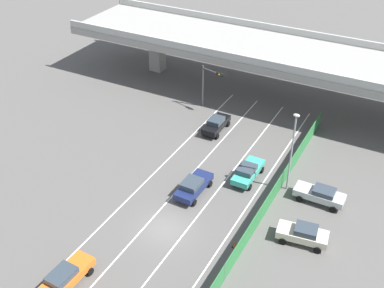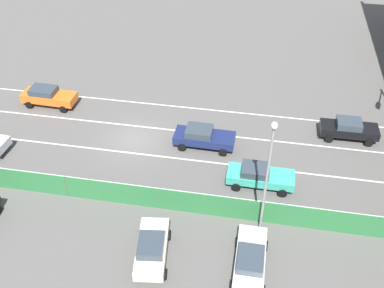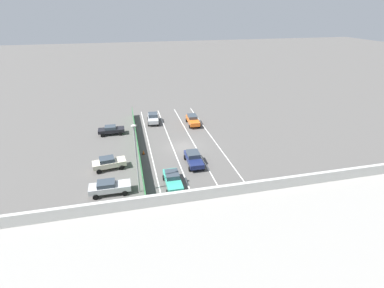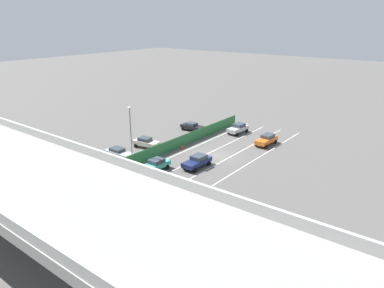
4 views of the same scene
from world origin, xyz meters
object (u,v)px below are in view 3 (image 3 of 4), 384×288
at_px(parked_sedan_dark, 111,130).
at_px(parked_wagon_silver, 109,187).
at_px(car_taxi_teal, 173,179).
at_px(car_sedan_silver, 153,118).
at_px(car_taxi_orange, 193,120).
at_px(car_sedan_black, 248,205).
at_px(car_sedan_navy, 194,158).
at_px(parked_sedan_cream, 109,163).
at_px(traffic_light, 302,201).
at_px(street_lamp, 136,154).
at_px(traffic_cone, 143,152).

height_order(parked_sedan_dark, parked_wagon_silver, parked_wagon_silver).
relative_size(car_taxi_teal, car_sedan_silver, 1.05).
bearing_deg(car_taxi_orange, parked_wagon_silver, 52.83).
distance_m(car_sedan_black, car_sedan_navy, 11.62).
relative_size(car_sedan_silver, parked_sedan_cream, 1.02).
distance_m(car_taxi_teal, car_taxi_orange, 20.05).
relative_size(car_taxi_teal, parked_sedan_dark, 1.10).
relative_size(car_sedan_navy, parked_wagon_silver, 1.02).
relative_size(parked_wagon_silver, traffic_light, 0.84).
bearing_deg(car_taxi_orange, car_taxi_teal, 69.76).
xyz_separation_m(car_sedan_silver, car_sedan_black, (-6.63, 28.05, -0.04)).
distance_m(car_taxi_teal, street_lamp, 5.68).
xyz_separation_m(car_sedan_black, traffic_light, (-3.02, 4.16, 2.99)).
distance_m(parked_sedan_cream, traffic_cone, 5.74).
xyz_separation_m(car_taxi_teal, street_lamp, (3.95, 0.35, 4.06)).
bearing_deg(car_sedan_black, street_lamp, -30.65).
relative_size(car_taxi_teal, traffic_cone, 7.30).
height_order(car_taxi_teal, parked_sedan_dark, car_taxi_teal).
height_order(car_taxi_orange, traffic_light, traffic_light).
relative_size(car_sedan_navy, traffic_light, 0.86).
bearing_deg(parked_sedan_cream, car_taxi_orange, -137.97).
bearing_deg(car_sedan_silver, traffic_cone, 77.22).
distance_m(car_sedan_navy, parked_wagon_silver, 11.79).
bearing_deg(parked_wagon_silver, traffic_light, 147.31).
xyz_separation_m(parked_sedan_cream, traffic_cone, (-4.72, -3.21, -0.62)).
distance_m(car_taxi_orange, traffic_light, 29.91).
relative_size(car_taxi_orange, car_sedan_navy, 1.01).
height_order(car_taxi_teal, parked_sedan_cream, parked_sedan_cream).
relative_size(parked_sedan_dark, traffic_light, 0.77).
xyz_separation_m(car_taxi_teal, car_sedan_silver, (-0.08, -21.39, 0.06)).
height_order(car_sedan_silver, street_lamp, street_lamp).
bearing_deg(traffic_light, car_sedan_black, -53.98).
bearing_deg(traffic_cone, car_taxi_teal, 106.70).
height_order(car_taxi_orange, traffic_cone, car_taxi_orange).
bearing_deg(parked_wagon_silver, traffic_cone, -116.81).
distance_m(parked_sedan_dark, street_lamp, 18.69).
bearing_deg(car_taxi_teal, car_sedan_navy, -128.75).
bearing_deg(parked_wagon_silver, parked_sedan_dark, -89.81).
distance_m(car_taxi_orange, parked_sedan_dark, 14.31).
xyz_separation_m(car_sedan_silver, parked_sedan_dark, (7.39, 3.83, -0.10)).
height_order(car_sedan_silver, car_taxi_orange, car_sedan_silver).
relative_size(car_sedan_silver, car_sedan_navy, 0.95).
bearing_deg(car_sedan_silver, street_lamp, 79.51).
height_order(car_taxi_teal, car_taxi_orange, car_taxi_orange).
height_order(car_sedan_silver, traffic_cone, car_sedan_silver).
distance_m(parked_sedan_cream, traffic_light, 24.11).
height_order(car_taxi_orange, parked_wagon_silver, car_taxi_orange).
bearing_deg(car_taxi_teal, parked_wagon_silver, -0.65).
distance_m(car_sedan_silver, parked_wagon_silver, 22.54).
distance_m(car_sedan_navy, street_lamp, 9.91).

